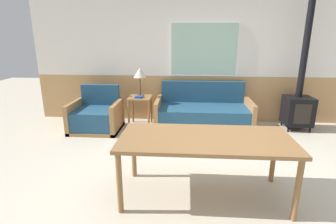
% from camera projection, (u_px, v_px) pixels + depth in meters
% --- Properties ---
extents(ground_plane, '(16.00, 16.00, 0.00)m').
position_uv_depth(ground_plane, '(215.00, 185.00, 3.24)').
color(ground_plane, beige).
extents(wall_back, '(7.20, 0.09, 2.70)m').
position_uv_depth(wall_back, '(206.00, 57.00, 5.38)').
color(wall_back, tan).
rests_on(wall_back, ground_plane).
extents(couch, '(1.86, 0.89, 0.88)m').
position_uv_depth(couch, '(203.00, 115.00, 5.20)').
color(couch, '#9E7042').
rests_on(couch, ground_plane).
extents(armchair, '(0.92, 0.80, 0.84)m').
position_uv_depth(armchair, '(96.00, 117.00, 5.09)').
color(armchair, '#9E7042').
rests_on(armchair, ground_plane).
extents(side_table, '(0.45, 0.45, 0.60)m').
position_uv_depth(side_table, '(140.00, 103.00, 5.28)').
color(side_table, '#9E7042').
rests_on(side_table, ground_plane).
extents(table_lamp, '(0.26, 0.26, 0.57)m').
position_uv_depth(table_lamp, '(140.00, 73.00, 5.19)').
color(table_lamp, '#4C3823').
rests_on(table_lamp, side_table).
extents(book_stack, '(0.18, 0.17, 0.04)m').
position_uv_depth(book_stack, '(139.00, 97.00, 5.17)').
color(book_stack, '#234799').
rests_on(book_stack, side_table).
extents(dining_table, '(1.88, 0.86, 0.72)m').
position_uv_depth(dining_table, '(205.00, 143.00, 2.87)').
color(dining_table, olive).
rests_on(dining_table, ground_plane).
extents(wood_stove, '(0.50, 0.48, 2.43)m').
position_uv_depth(wood_stove, '(299.00, 101.00, 5.05)').
color(wood_stove, black).
rests_on(wood_stove, ground_plane).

